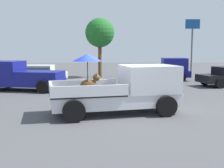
# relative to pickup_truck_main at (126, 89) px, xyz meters

# --- Properties ---
(ground_plane) EXTENTS (80.00, 80.00, 0.00)m
(ground_plane) POSITION_rel_pickup_truck_main_xyz_m (-0.44, -0.09, -0.96)
(ground_plane) COLOR #4C4C4F
(pickup_truck_main) EXTENTS (5.32, 3.04, 2.38)m
(pickup_truck_main) POSITION_rel_pickup_truck_main_xyz_m (0.00, 0.00, 0.00)
(pickup_truck_main) COLOR black
(pickup_truck_main) RESTS_ON ground
(pickup_truck_red) EXTENTS (5.07, 2.92, 1.80)m
(pickup_truck_red) POSITION_rel_pickup_truck_main_xyz_m (-5.91, 6.39, -0.09)
(pickup_truck_red) COLOR black
(pickup_truck_red) RESTS_ON ground
(pickup_truck_far) EXTENTS (4.95, 2.52, 1.80)m
(pickup_truck_far) POSITION_rel_pickup_truck_main_xyz_m (3.99, 11.50, -0.09)
(pickup_truck_far) COLOR black
(pickup_truck_far) RESTS_ON ground
(parked_sedan_far) EXTENTS (4.37, 2.11, 1.33)m
(parked_sedan_far) POSITION_rel_pickup_truck_main_xyz_m (-5.70, 10.23, -0.22)
(parked_sedan_far) COLOR black
(parked_sedan_far) RESTS_ON ground
(motel_sign) EXTENTS (1.40, 0.16, 5.37)m
(motel_sign) POSITION_rel_pickup_truck_main_xyz_m (7.95, 16.20, 2.80)
(motel_sign) COLOR #59595B
(motel_sign) RESTS_ON ground
(tree_by_lot) EXTENTS (2.58, 2.58, 5.25)m
(tree_by_lot) POSITION_rel_pickup_truck_main_xyz_m (-1.03, 14.21, 2.95)
(tree_by_lot) COLOR brown
(tree_by_lot) RESTS_ON ground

